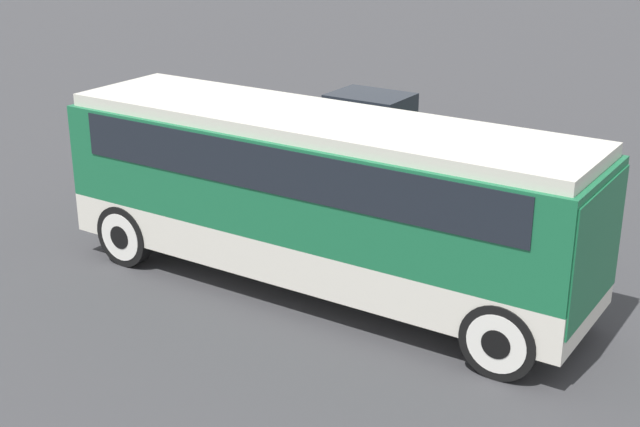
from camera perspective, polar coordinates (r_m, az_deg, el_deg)
name	(u,v)px	position (r m, az deg, el deg)	size (l,w,h in m)	color
ground_plane	(320,288)	(16.21, 0.00, -4.79)	(120.00, 120.00, 0.00)	#38383A
tour_bus	(325,188)	(15.42, 0.30, 1.67)	(9.72, 2.57, 3.21)	silver
parked_car_near	(422,180)	(19.83, 6.55, 2.15)	(4.22, 1.84, 1.44)	silver
parked_car_mid	(374,122)	(24.60, 3.46, 5.88)	(4.08, 1.90, 1.48)	#2D5638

